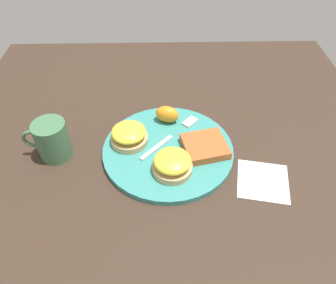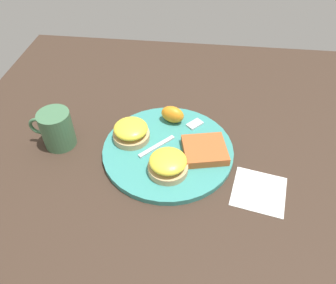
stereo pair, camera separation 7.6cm
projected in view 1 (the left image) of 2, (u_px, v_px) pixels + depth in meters
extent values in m
plane|color=#38281E|center=(168.00, 152.00, 0.78)|extent=(1.10, 1.10, 0.00)
cylinder|color=teal|center=(168.00, 150.00, 0.78)|extent=(0.31, 0.31, 0.01)
cylinder|color=tan|center=(129.00, 139.00, 0.78)|extent=(0.09, 0.09, 0.02)
ellipsoid|color=yellow|center=(129.00, 132.00, 0.77)|extent=(0.08, 0.08, 0.03)
cylinder|color=tan|center=(172.00, 168.00, 0.72)|extent=(0.09, 0.09, 0.02)
ellipsoid|color=yellow|center=(172.00, 161.00, 0.70)|extent=(0.08, 0.08, 0.03)
cube|color=#B4582A|center=(205.00, 146.00, 0.76)|extent=(0.12, 0.11, 0.02)
ellipsoid|color=orange|center=(168.00, 114.00, 0.83)|extent=(0.07, 0.05, 0.04)
cube|color=silver|center=(157.00, 147.00, 0.77)|extent=(0.08, 0.08, 0.00)
cube|color=silver|center=(190.00, 122.00, 0.84)|extent=(0.05, 0.05, 0.00)
cylinder|color=#42704C|center=(53.00, 139.00, 0.75)|extent=(0.08, 0.08, 0.09)
torus|color=#42704C|center=(33.00, 137.00, 0.75)|extent=(0.05, 0.01, 0.05)
cube|color=white|center=(263.00, 181.00, 0.72)|extent=(0.13, 0.13, 0.00)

